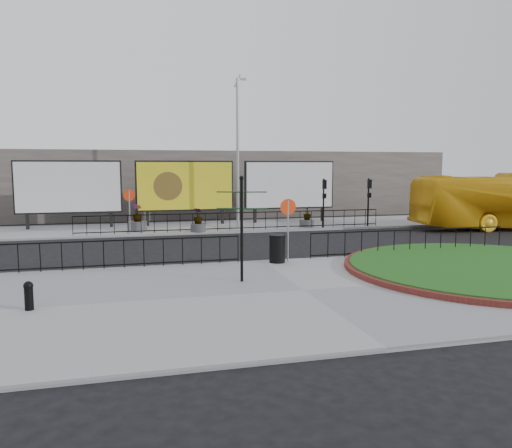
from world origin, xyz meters
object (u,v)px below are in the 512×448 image
object	(u,v)px
billboard_mid	(185,186)
planter_c	(307,219)
planter_b	(198,223)
litter_bin	(277,248)
bollard	(29,294)
lamp_post	(238,150)
planter_a	(137,222)
fingerpost_sign	(242,218)

from	to	relation	value
billboard_mid	planter_c	xyz separation A→B (m)	(7.18, -2.96, -2.01)
planter_b	planter_c	bearing A→B (deg)	5.07
litter_bin	planter_c	xyz separation A→B (m)	(5.18, 10.61, -0.08)
bollard	billboard_mid	bearing A→B (deg)	71.23
litter_bin	planter_b	world-z (taller)	planter_b
lamp_post	bollard	distance (m)	19.10
planter_a	litter_bin	bearing A→B (deg)	-65.52
fingerpost_sign	planter_a	size ratio (longest dim) A/B	2.19
fingerpost_sign	planter_c	size ratio (longest dim) A/B	2.67
litter_bin	planter_b	distance (m)	10.14
bollard	planter_b	world-z (taller)	planter_b
fingerpost_sign	bollard	bearing A→B (deg)	-142.60
fingerpost_sign	planter_b	world-z (taller)	fingerpost_sign
litter_bin	planter_a	distance (m)	12.24
billboard_mid	planter_a	world-z (taller)	billboard_mid
lamp_post	litter_bin	size ratio (longest dim) A/B	8.47
billboard_mid	lamp_post	bearing A→B (deg)	-33.25
planter_a	billboard_mid	bearing A→B (deg)	38.39
lamp_post	planter_b	distance (m)	5.24
litter_bin	planter_a	xyz separation A→B (m)	(-5.07, 11.14, -0.01)
planter_c	fingerpost_sign	bearing A→B (deg)	-118.35
litter_bin	bollard	bearing A→B (deg)	-150.67
fingerpost_sign	bollard	size ratio (longest dim) A/B	4.49
billboard_mid	planter_b	distance (m)	4.09
fingerpost_sign	bollard	xyz separation A→B (m)	(-6.11, -1.78, -1.66)
planter_b	planter_a	bearing A→B (deg)	161.33
lamp_post	planter_c	world-z (taller)	lamp_post
lamp_post	planter_a	world-z (taller)	lamp_post
planter_a	planter_c	distance (m)	10.26
lamp_post	planter_c	size ratio (longest dim) A/B	7.16
planter_c	bollard	bearing A→B (deg)	-131.29
fingerpost_sign	billboard_mid	bearing A→B (deg)	110.93
fingerpost_sign	litter_bin	xyz separation A→B (m)	(2.06, 2.81, -1.52)
billboard_mid	bollard	size ratio (longest dim) A/B	8.10
bollard	planter_b	bearing A→B (deg)	66.08
bollard	litter_bin	bearing A→B (deg)	29.33
lamp_post	planter_c	bearing A→B (deg)	-13.35
lamp_post	planter_c	distance (m)	6.03
bollard	planter_a	xyz separation A→B (m)	(3.10, 15.73, 0.12)
billboard_mid	bollard	xyz separation A→B (m)	(-6.17, -18.16, -2.06)
bollard	planter_c	distance (m)	20.23
lamp_post	fingerpost_sign	xyz separation A→B (m)	(-3.07, -14.41, -2.63)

